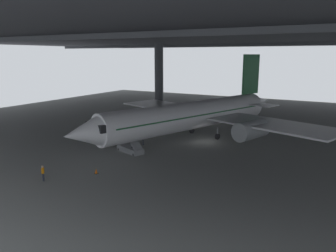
{
  "coord_description": "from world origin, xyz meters",
  "views": [
    {
      "loc": [
        18.48,
        -43.43,
        12.37
      ],
      "look_at": [
        -3.46,
        -4.09,
        2.72
      ],
      "focal_mm": 35.37,
      "sensor_mm": 36.0,
      "label": 1
    }
  ],
  "objects_px": {
    "airplane_main": "(194,115)",
    "traffic_cone_orange": "(96,171)",
    "crew_worker_by_stairs": "(143,138)",
    "boarding_stairs": "(130,146)",
    "crew_worker_near_nose": "(43,172)"
  },
  "relations": [
    {
      "from": "boarding_stairs",
      "to": "traffic_cone_orange",
      "type": "bearing_deg",
      "value": -79.31
    },
    {
      "from": "airplane_main",
      "to": "traffic_cone_orange",
      "type": "height_order",
      "value": "airplane_main"
    },
    {
      "from": "boarding_stairs",
      "to": "traffic_cone_orange",
      "type": "relative_size",
      "value": 8.14
    },
    {
      "from": "boarding_stairs",
      "to": "traffic_cone_orange",
      "type": "height_order",
      "value": "boarding_stairs"
    },
    {
      "from": "crew_worker_near_nose",
      "to": "traffic_cone_orange",
      "type": "relative_size",
      "value": 2.69
    },
    {
      "from": "crew_worker_near_nose",
      "to": "crew_worker_by_stairs",
      "type": "xyz_separation_m",
      "value": [
        1.28,
        16.22,
        0.08
      ]
    },
    {
      "from": "airplane_main",
      "to": "boarding_stairs",
      "type": "bearing_deg",
      "value": -112.71
    },
    {
      "from": "boarding_stairs",
      "to": "crew_worker_near_nose",
      "type": "distance_m",
      "value": 12.7
    },
    {
      "from": "boarding_stairs",
      "to": "traffic_cone_orange",
      "type": "distance_m",
      "value": 8.55
    },
    {
      "from": "airplane_main",
      "to": "crew_worker_near_nose",
      "type": "distance_m",
      "value": 23.86
    },
    {
      "from": "boarding_stairs",
      "to": "crew_worker_by_stairs",
      "type": "distance_m",
      "value": 3.65
    },
    {
      "from": "boarding_stairs",
      "to": "traffic_cone_orange",
      "type": "xyz_separation_m",
      "value": [
        1.59,
        -8.39,
        -0.46
      ]
    },
    {
      "from": "crew_worker_near_nose",
      "to": "traffic_cone_orange",
      "type": "bearing_deg",
      "value": 52.56
    },
    {
      "from": "airplane_main",
      "to": "crew_worker_by_stairs",
      "type": "height_order",
      "value": "airplane_main"
    },
    {
      "from": "airplane_main",
      "to": "boarding_stairs",
      "type": "height_order",
      "value": "airplane_main"
    }
  ]
}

